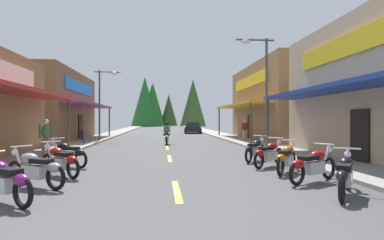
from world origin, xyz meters
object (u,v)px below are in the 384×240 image
object	(u,v)px
motorcycle_parked_right_4	(269,153)
motorcycle_parked_left_2	(60,160)
motorcycle_parked_right_5	(255,149)
motorcycle_parked_left_1	(35,168)
pedestrian_by_shop	(245,129)
parked_car_curbside	(193,128)
motorcycle_parked_left_3	(67,153)
pedestrian_waiting	(83,128)
motorcycle_parked_right_1	(345,174)
rider_cruising_lead	(167,135)
motorcycle_parked_left_0	(3,180)
motorcycle_parked_right_3	(286,158)
motorcycle_parked_right_2	(313,164)
streetlamp_right	(261,78)
streetlamp_left	(104,95)
pedestrian_browsing	(46,136)

from	to	relation	value
motorcycle_parked_right_4	motorcycle_parked_left_2	xyz separation A→B (m)	(-6.90, -1.24, 0.00)
motorcycle_parked_right_5	motorcycle_parked_left_1	size ratio (longest dim) A/B	0.94
pedestrian_by_shop	motorcycle_parked_right_4	bearing A→B (deg)	142.08
motorcycle_parked_left_2	parked_car_curbside	world-z (taller)	parked_car_curbside
motorcycle_parked_left_3	pedestrian_waiting	xyz separation A→B (m)	(-2.70, 13.50, 0.55)
motorcycle_parked_right_4	motorcycle_parked_left_1	size ratio (longest dim) A/B	0.88
motorcycle_parked_left_2	pedestrian_waiting	bearing A→B (deg)	-33.98
motorcycle_parked_right_1	rider_cruising_lead	distance (m)	15.36
motorcycle_parked_right_1	motorcycle_parked_left_0	xyz separation A→B (m)	(-7.30, 0.05, 0.00)
motorcycle_parked_right_3	motorcycle_parked_left_2	distance (m)	7.02
motorcycle_parked_right_2	motorcycle_parked_right_3	distance (m)	1.55
streetlamp_right	motorcycle_parked_left_1	bearing A→B (deg)	-136.74
motorcycle_parked_left_3	pedestrian_by_shop	bearing A→B (deg)	-93.25
motorcycle_parked_right_3	pedestrian_waiting	world-z (taller)	pedestrian_waiting
streetlamp_left	parked_car_curbside	xyz separation A→B (m)	(8.40, 13.75, -2.98)
motorcycle_parked_right_1	rider_cruising_lead	bearing A→B (deg)	49.90
motorcycle_parked_right_3	motorcycle_parked_right_4	xyz separation A→B (m)	(-0.12, 1.31, 0.00)
rider_cruising_lead	pedestrian_waiting	world-z (taller)	pedestrian_waiting
motorcycle_parked_right_1	rider_cruising_lead	world-z (taller)	rider_cruising_lead
motorcycle_parked_right_3	parked_car_curbside	size ratio (longest dim) A/B	0.40
motorcycle_parked_left_2	pedestrian_browsing	xyz separation A→B (m)	(-1.92, 4.31, 0.52)
motorcycle_parked_right_4	parked_car_curbside	size ratio (longest dim) A/B	0.37
motorcycle_parked_left_0	rider_cruising_lead	xyz separation A→B (m)	(3.58, 14.85, 0.17)
motorcycle_parked_left_3	rider_cruising_lead	xyz separation A→B (m)	(3.76, 9.85, 0.17)
pedestrian_by_shop	parked_car_curbside	distance (m)	15.77
motorcycle_parked_left_2	pedestrian_waiting	world-z (taller)	pedestrian_waiting
motorcycle_parked_right_5	pedestrian_browsing	distance (m)	8.94
rider_cruising_lead	pedestrian_by_shop	bearing A→B (deg)	-70.48
motorcycle_parked_right_1	motorcycle_parked_left_1	xyz separation A→B (m)	(-7.24, 1.56, 0.00)
motorcycle_parked_right_5	motorcycle_parked_left_1	xyz separation A→B (m)	(-6.99, -4.36, 0.00)
motorcycle_parked_right_1	pedestrian_browsing	bearing A→B (deg)	86.48
rider_cruising_lead	streetlamp_left	bearing A→B (deg)	55.11
motorcycle_parked_left_0	motorcycle_parked_left_3	distance (m)	5.00
motorcycle_parked_right_1	motorcycle_parked_left_1	size ratio (longest dim) A/B	0.96
pedestrian_browsing	pedestrian_waiting	world-z (taller)	pedestrian_waiting
motorcycle_parked_right_2	motorcycle_parked_left_3	world-z (taller)	same
motorcycle_parked_right_4	motorcycle_parked_left_3	world-z (taller)	same
streetlamp_right	motorcycle_parked_right_5	size ratio (longest dim) A/B	3.42
streetlamp_right	motorcycle_parked_left_3	distance (m)	10.23
motorcycle_parked_right_1	motorcycle_parked_right_5	xyz separation A→B (m)	(-0.25, 5.92, 0.00)
motorcycle_parked_left_1	pedestrian_waiting	xyz separation A→B (m)	(-2.93, 16.99, 0.55)
streetlamp_right	motorcycle_parked_right_1	distance (m)	10.09
motorcycle_parked_right_1	rider_cruising_lead	xyz separation A→B (m)	(-3.72, 14.90, 0.17)
motorcycle_parked_left_2	motorcycle_parked_left_3	size ratio (longest dim) A/B	0.89
streetlamp_right	rider_cruising_lead	size ratio (longest dim) A/B	2.79
streetlamp_left	motorcycle_parked_right_3	size ratio (longest dim) A/B	3.11
motorcycle_parked_right_2	rider_cruising_lead	size ratio (longest dim) A/B	0.88
motorcycle_parked_left_3	rider_cruising_lead	bearing A→B (deg)	-74.47
motorcycle_parked_left_0	streetlamp_left	bearing A→B (deg)	-47.91
pedestrian_by_shop	pedestrian_browsing	bearing A→B (deg)	102.85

